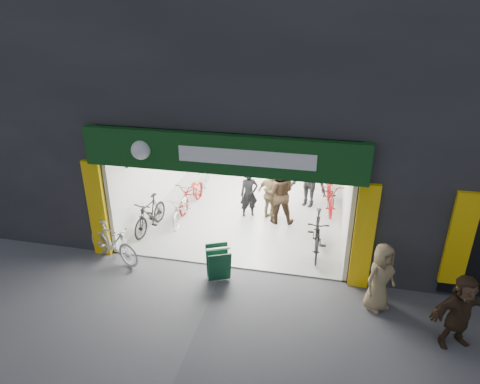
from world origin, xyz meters
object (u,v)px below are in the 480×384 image
(bike_left_front, at_px, (182,208))
(bike_right_front, at_px, (317,234))
(parked_bike, at_px, (113,243))
(sandwich_board, at_px, (218,263))
(pedestrian_near, at_px, (380,277))

(bike_left_front, distance_m, bike_right_front, 4.12)
(parked_bike, height_order, sandwich_board, parked_bike)
(bike_right_front, relative_size, sandwich_board, 2.24)
(bike_right_front, bearing_deg, parked_bike, -165.35)
(bike_left_front, height_order, sandwich_board, bike_left_front)
(parked_bike, distance_m, sandwich_board, 2.81)
(sandwich_board, bearing_deg, parked_bike, 151.33)
(bike_left_front, bearing_deg, parked_bike, -115.83)
(bike_right_front, bearing_deg, bike_left_front, 165.71)
(pedestrian_near, bearing_deg, bike_left_front, 109.37)
(parked_bike, relative_size, pedestrian_near, 1.11)
(bike_right_front, xyz_separation_m, pedestrian_near, (1.40, -1.95, 0.23))
(bike_right_front, distance_m, sandwich_board, 2.78)
(parked_bike, bearing_deg, bike_right_front, -51.98)
(bike_left_front, bearing_deg, bike_right_front, -15.49)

